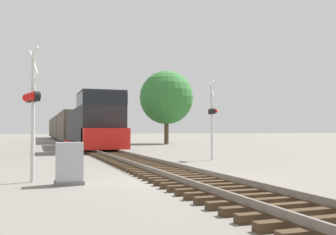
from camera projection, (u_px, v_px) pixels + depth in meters
name	position (u px, v px, depth m)	size (l,w,h in m)	color
ground_plane	(186.00, 180.00, 12.40)	(400.00, 400.00, 0.00)	slate
rail_track_bed	(186.00, 176.00, 12.41)	(2.60, 160.00, 0.31)	#42301E
freight_train	(67.00, 127.00, 59.33)	(3.12, 70.85, 4.40)	#232326
crossing_signal_near	(32.00, 102.00, 12.02)	(0.55, 1.01, 4.12)	silver
crossing_signal_far	(212.00, 114.00, 21.00)	(0.49, 1.01, 4.24)	silver
relay_cabinet	(69.00, 164.00, 11.42)	(0.83, 0.57, 1.23)	slate
tree_mid_background	(166.00, 98.00, 47.65)	(6.50, 6.50, 8.84)	brown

